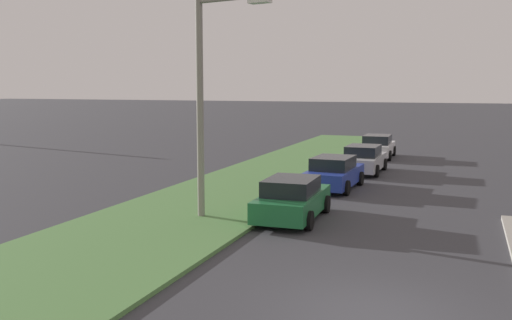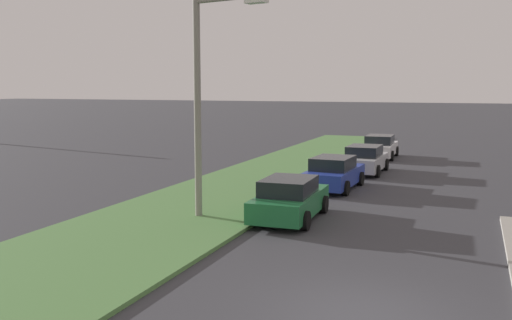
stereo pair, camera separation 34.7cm
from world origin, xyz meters
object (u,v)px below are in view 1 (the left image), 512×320
Objects in this scene: parked_car_green at (292,199)px; parked_car_silver at (364,159)px; parked_car_white at (377,147)px; parked_car_blue at (334,173)px; streetlight at (208,92)px.

parked_car_silver is at bearing -4.08° from parked_car_green.
parked_car_silver is at bearing -178.92° from parked_car_white.
parked_car_green is 6.33m from parked_car_blue.
parked_car_silver is 0.58× the size of streetlight.
parked_car_white is at bearing 2.90° from parked_car_silver.
parked_car_silver is (5.28, -0.44, 0.00)m from parked_car_blue.
parked_car_green is 0.58× the size of streetlight.
parked_car_silver is 6.71m from parked_car_white.
parked_car_green is 4.65m from streetlight.
parked_car_green and parked_car_blue have the same top height.
parked_car_blue is 1.01× the size of parked_car_silver.
parked_car_green and parked_car_white have the same top height.
parked_car_silver is 1.00× the size of parked_car_white.
parked_car_green and parked_car_silver have the same top height.
parked_car_white is 19.96m from streetlight.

